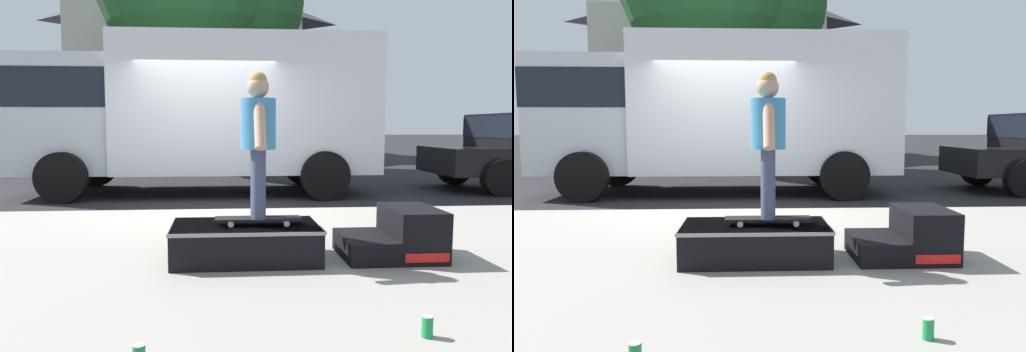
{
  "view_description": "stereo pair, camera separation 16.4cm",
  "coord_description": "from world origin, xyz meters",
  "views": [
    {
      "loc": [
        0.25,
        -7.57,
        1.34
      ],
      "look_at": [
        0.66,
        -2.05,
        0.77
      ],
      "focal_mm": 33.64,
      "sensor_mm": 36.0,
      "label": 1
    },
    {
      "loc": [
        0.41,
        -7.58,
        1.34
      ],
      "look_at": [
        0.66,
        -2.05,
        0.77
      ],
      "focal_mm": 33.64,
      "sensor_mm": 36.0,
      "label": 2
    }
  ],
  "objects": [
    {
      "name": "house_behind",
      "position": [
        -1.09,
        14.71,
        4.24
      ],
      "size": [
        9.54,
        8.23,
        8.4
      ],
      "color": "beige",
      "rests_on": "ground"
    },
    {
      "name": "skateboard",
      "position": [
        0.59,
        -3.29,
        0.51
      ],
      "size": [
        0.78,
        0.21,
        0.07
      ],
      "color": "black",
      "rests_on": "skate_box"
    },
    {
      "name": "skate_box",
      "position": [
        0.47,
        -3.26,
        0.3
      ],
      "size": [
        1.35,
        0.76,
        0.33
      ],
      "color": "black",
      "rests_on": "sidewalk_slab"
    },
    {
      "name": "kicker_ramp",
      "position": [
        1.9,
        -3.26,
        0.31
      ],
      "size": [
        0.9,
        0.72,
        0.47
      ],
      "color": "black",
      "rests_on": "sidewalk_slab"
    },
    {
      "name": "skater_kid",
      "position": [
        0.59,
        -3.29,
        1.29
      ],
      "size": [
        0.32,
        0.67,
        1.3
      ],
      "color": "#3F4766",
      "rests_on": "skateboard"
    },
    {
      "name": "ground_plane",
      "position": [
        0.0,
        0.0,
        0.0
      ],
      "size": [
        140.0,
        140.0,
        0.0
      ],
      "primitive_type": "plane",
      "color": "black"
    },
    {
      "name": "box_truck",
      "position": [
        -0.21,
        2.2,
        1.7
      ],
      "size": [
        6.91,
        2.63,
        3.05
      ],
      "color": "white",
      "rests_on": "ground"
    },
    {
      "name": "sidewalk_slab",
      "position": [
        0.0,
        -3.0,
        0.06
      ],
      "size": [
        50.0,
        5.0,
        0.12
      ],
      "primitive_type": "cube",
      "color": "gray",
      "rests_on": "ground"
    },
    {
      "name": "soda_can",
      "position": [
        1.45,
        -4.97,
        0.18
      ],
      "size": [
        0.07,
        0.07,
        0.13
      ],
      "color": "#198C3F",
      "rests_on": "sidewalk_slab"
    }
  ]
}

